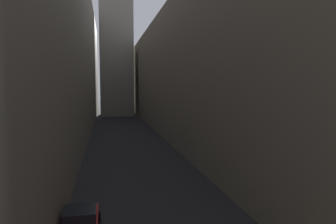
{
  "coord_description": "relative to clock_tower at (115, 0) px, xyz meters",
  "views": [
    {
      "loc": [
        -2.94,
        1.57,
        7.88
      ],
      "look_at": [
        0.0,
        15.44,
        6.65
      ],
      "focal_mm": 31.33,
      "sensor_mm": 36.0,
      "label": 1
    }
  ],
  "objects": [
    {
      "name": "building_block_right",
      "position": [
        13.09,
        -33.47,
        -21.08
      ],
      "size": [
        15.19,
        108.0,
        19.72
      ],
      "primitive_type": "cube",
      "color": "gray",
      "rests_on": "ground"
    },
    {
      "name": "parked_car_left_third",
      "position": [
        -4.4,
        -66.27,
        -30.23
      ],
      "size": [
        2.06,
        3.97,
        1.38
      ],
      "rotation": [
        0.0,
        0.0,
        1.57
      ],
      "color": "maroon",
      "rests_on": "ground"
    },
    {
      "name": "building_block_left",
      "position": [
        -12.63,
        -33.47,
        -17.96
      ],
      "size": [
        14.27,
        108.0,
        25.98
      ],
      "primitive_type": "cube",
      "color": "#756B5B",
      "rests_on": "ground"
    },
    {
      "name": "clock_tower",
      "position": [
        0.0,
        0.0,
        0.0
      ],
      "size": [
        9.64,
        9.64,
        59.32
      ],
      "color": "gray",
      "rests_on": "ground"
    },
    {
      "name": "ground_plane",
      "position": [
        0.0,
        -35.47,
        -30.94
      ],
      "size": [
        264.0,
        264.0,
        0.0
      ],
      "primitive_type": "plane",
      "color": "#232326"
    }
  ]
}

